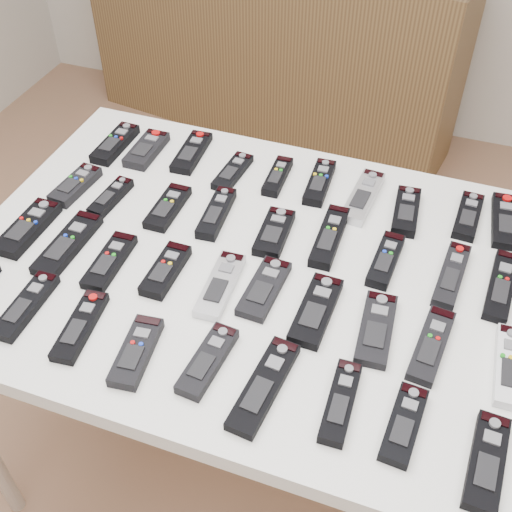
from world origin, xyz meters
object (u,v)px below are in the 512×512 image
(remote_17, at_px, (452,275))
(remote_7, at_px, (406,211))
(remote_35, at_px, (341,402))
(remote_9, at_px, (506,221))
(remote_18, at_px, (501,286))
(remote_24, at_px, (264,288))
(remote_3, at_px, (233,172))
(remote_12, at_px, (168,207))
(remote_20, at_px, (68,244))
(remote_21, at_px, (110,261))
(remote_23, at_px, (220,285))
(remote_15, at_px, (330,237))
(remote_25, at_px, (316,310))
(remote_36, at_px, (404,424))
(remote_14, at_px, (274,233))
(table, at_px, (256,282))
(remote_26, at_px, (376,329))
(remote_4, at_px, (278,176))
(remote_10, at_px, (75,185))
(remote_27, at_px, (431,345))
(remote_6, at_px, (363,197))
(remote_31, at_px, (80,326))
(remote_37, at_px, (487,462))
(sideboard, at_px, (270,45))
(remote_2, at_px, (192,152))
(remote_28, at_px, (509,366))
(remote_11, at_px, (111,197))
(remote_1, at_px, (147,150))
(remote_22, at_px, (166,270))
(remote_8, at_px, (468,216))
(remote_19, at_px, (28,228))
(remote_0, at_px, (115,144))
(remote_13, at_px, (216,213))
(remote_30, at_px, (26,306))
(remote_34, at_px, (264,386))
(remote_32, at_px, (136,352))
(remote_33, at_px, (208,361))
(remote_16, at_px, (386,260))

(remote_17, bearing_deg, remote_7, 130.49)
(remote_35, bearing_deg, remote_9, 66.56)
(remote_18, height_order, remote_24, same)
(remote_3, relative_size, remote_12, 0.96)
(remote_20, xyz_separation_m, remote_21, (0.11, -0.02, -0.00))
(remote_21, distance_m, remote_23, 0.25)
(remote_15, relative_size, remote_25, 1.07)
(remote_12, height_order, remote_20, same)
(remote_23, height_order, remote_36, same)
(remote_14, xyz_separation_m, remote_24, (0.03, -0.16, -0.00))
(table, bearing_deg, remote_21, -159.12)
(remote_26, height_order, remote_36, same)
(remote_4, xyz_separation_m, remote_10, (-0.44, -0.20, 0.00))
(remote_27, bearing_deg, remote_7, 112.96)
(remote_6, bearing_deg, remote_31, -122.25)
(remote_4, distance_m, remote_37, 0.81)
(sideboard, xyz_separation_m, remote_2, (0.25, -1.36, 0.37))
(remote_4, height_order, remote_28, remote_4)
(remote_25, bearing_deg, remote_11, 163.75)
(remote_11, bearing_deg, remote_23, -22.54)
(remote_18, distance_m, remote_24, 0.48)
(remote_1, distance_m, remote_22, 0.44)
(remote_8, xyz_separation_m, remote_19, (-0.91, -0.37, 0.00))
(remote_3, distance_m, remote_19, 0.49)
(remote_26, bearing_deg, remote_31, -164.84)
(remote_0, bearing_deg, remote_13, -24.89)
(remote_4, distance_m, remote_7, 0.32)
(remote_20, bearing_deg, remote_26, 0.15)
(remote_12, height_order, remote_13, remote_13)
(remote_18, bearing_deg, remote_17, -173.74)
(table, xyz_separation_m, remote_30, (-0.38, -0.28, 0.07))
(remote_34, xyz_separation_m, remote_35, (0.13, 0.01, 0.00))
(remote_4, xyz_separation_m, remote_13, (-0.09, -0.18, 0.00))
(remote_24, bearing_deg, remote_20, -174.72)
(remote_7, xyz_separation_m, remote_26, (0.01, -0.36, -0.00))
(remote_32, bearing_deg, remote_20, 135.89)
(remote_21, bearing_deg, remote_33, -31.94)
(sideboard, height_order, remote_0, sideboard)
(remote_4, height_order, remote_19, remote_19)
(remote_10, bearing_deg, remote_15, 7.66)
(remote_32, relative_size, remote_34, 0.76)
(remote_11, xyz_separation_m, remote_33, (0.40, -0.36, 0.00))
(sideboard, bearing_deg, remote_13, -66.86)
(remote_10, xyz_separation_m, remote_28, (1.01, -0.20, -0.00))
(remote_0, xyz_separation_m, remote_12, (0.24, -0.19, -0.00))
(remote_16, distance_m, remote_17, 0.14)
(table, relative_size, remote_31, 7.38)
(remote_12, height_order, remote_32, remote_32)
(remote_23, bearing_deg, remote_4, 88.01)
(remote_35, bearing_deg, remote_32, -178.59)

